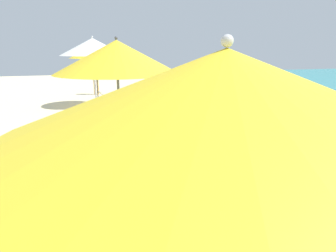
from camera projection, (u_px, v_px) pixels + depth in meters
The scene contains 10 objects.
umbrella_fourth at pixel (225, 94), 1.41m from camera, with size 2.22×2.22×2.57m.
umbrella_fifth at pixel (117, 57), 5.38m from camera, with size 2.32×2.32×2.74m.
lounger_fifth_shoreside at pixel (145, 143), 7.23m from camera, with size 1.27×0.72×0.58m.
lounger_fifth_inland at pixel (184, 183), 5.08m from camera, with size 1.59×0.91×0.58m.
umbrella_sixth at pixel (93, 47), 8.80m from camera, with size 1.97×1.97×2.90m.
lounger_sixth_shoreside at pixel (126, 113), 10.56m from camera, with size 1.40×0.81×0.54m.
umbrella_farthest at pixel (95, 51), 12.87m from camera, with size 2.27×2.27×2.80m.
lounger_farthest_shoreside at pixel (112, 96), 14.52m from camera, with size 1.39×0.83×0.54m.
lounger_farthest_inland at pixel (118, 102), 12.63m from camera, with size 1.61×0.74×0.56m.
person_walking_near at pixel (96, 76), 16.55m from camera, with size 0.40×0.30×1.69m.
Camera 1 is at (-1.51, 10.74, 2.50)m, focal length 31.32 mm.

